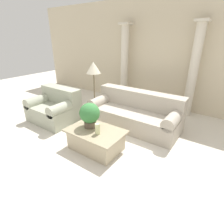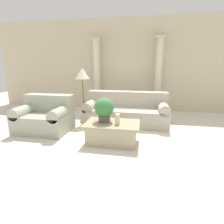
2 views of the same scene
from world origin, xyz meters
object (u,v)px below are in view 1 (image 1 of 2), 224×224
Objects in this scene: coffee_table at (96,139)px; floor_lamp at (94,71)px; potted_plant at (90,114)px; sofa_long at (135,113)px; loveseat at (55,108)px.

floor_lamp is (-1.04, 1.21, 1.07)m from coffee_table.
potted_plant is at bearing 163.54° from coffee_table.
sofa_long is 1.36m from coffee_table.
coffee_table is 2.20× the size of potted_plant.
coffee_table is (-0.15, -1.34, -0.13)m from sofa_long.
sofa_long is 2.13m from loveseat.
floor_lamp reaches higher than loveseat.
sofa_long is at bearing 83.61° from coffee_table.
loveseat is (-1.92, -0.93, 0.01)m from sofa_long.
potted_plant reaches higher than coffee_table.
potted_plant is at bearing -104.38° from sofa_long.
coffee_table is at bearing -49.26° from floor_lamp.
loveseat is 1.82m from coffee_table.
potted_plant is (-0.33, -1.29, 0.36)m from sofa_long.
coffee_table is (1.77, -0.41, -0.14)m from loveseat.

